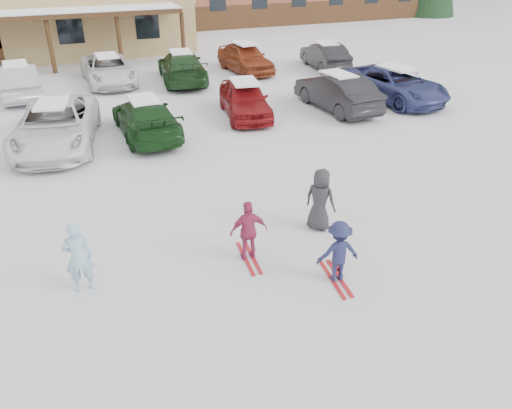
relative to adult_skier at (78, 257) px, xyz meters
name	(u,v)px	position (x,y,z in m)	size (l,w,h in m)	color
ground	(260,265)	(3.77, -0.57, -0.80)	(160.00, 160.00, 0.00)	silver
adult_skier	(78,257)	(0.00, 0.00, 0.00)	(0.59, 0.38, 1.61)	#90B8CF
toddler_red	(334,262)	(5.08, -1.59, -0.40)	(0.40, 0.31, 0.82)	red
child_navy	(338,252)	(5.10, -1.67, -0.09)	(0.92, 0.53, 1.42)	#1C1F45
skis_child_navy	(336,279)	(5.10, -1.67, -0.79)	(0.20, 1.40, 0.03)	#A9181C
child_magenta	(249,231)	(3.63, -0.22, -0.07)	(0.86, 0.36, 1.47)	#A32C55
skis_child_magenta	(249,258)	(3.63, -0.22, -0.79)	(0.20, 1.40, 0.03)	#A9181C
bystander_dark	(320,200)	(5.77, 0.40, 0.01)	(0.79, 0.51, 1.62)	#28282A
parked_car_2	(56,125)	(-0.11, 8.82, -0.02)	(2.58, 5.60, 1.56)	white
parked_car_3	(146,118)	(2.99, 8.71, -0.11)	(1.94, 4.77, 1.38)	#153816
parked_car_4	(245,99)	(7.18, 9.53, -0.08)	(1.71, 4.24, 1.45)	maroon
parked_car_5	(337,92)	(11.13, 8.93, -0.04)	(1.61, 4.62, 1.52)	black
parked_car_6	(394,84)	(14.17, 9.19, -0.06)	(2.46, 5.32, 1.48)	navy
parked_car_9	(18,81)	(-1.46, 15.89, -0.04)	(1.62, 4.66, 1.53)	#AEAEB2
parked_car_10	(108,70)	(2.66, 16.92, -0.11)	(2.32, 5.02, 1.40)	white
parked_car_11	(182,67)	(6.16, 15.86, -0.05)	(2.11, 5.18, 1.50)	#1B3B1A
parked_car_12	(245,58)	(9.88, 16.68, -0.04)	(1.81, 4.50, 1.53)	brown
parked_car_13	(325,56)	(14.30, 15.81, -0.10)	(1.48, 4.24, 1.40)	black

